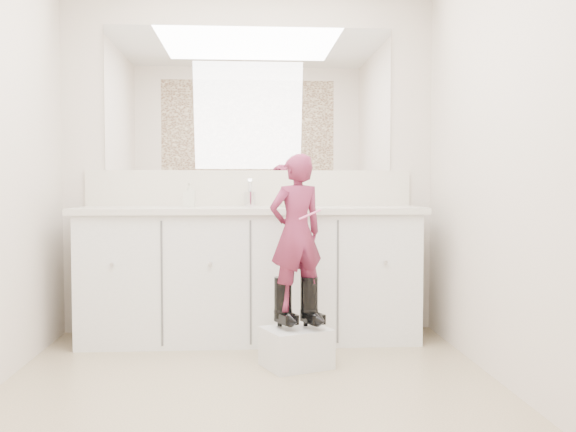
{
  "coord_description": "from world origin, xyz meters",
  "views": [
    {
      "loc": [
        -0.03,
        -3.04,
        1.04
      ],
      "look_at": [
        0.21,
        0.59,
        0.86
      ],
      "focal_mm": 40.0,
      "sensor_mm": 36.0,
      "label": 1
    }
  ],
  "objects": [
    {
      "name": "floor",
      "position": [
        0.0,
        0.0,
        0.0
      ],
      "size": [
        3.0,
        3.0,
        0.0
      ],
      "primitive_type": "plane",
      "color": "#806F53",
      "rests_on": "ground"
    },
    {
      "name": "wall_back",
      "position": [
        0.0,
        1.5,
        1.2
      ],
      "size": [
        2.6,
        0.0,
        2.6
      ],
      "primitive_type": "plane",
      "rotation": [
        1.57,
        0.0,
        0.0
      ],
      "color": "beige",
      "rests_on": "floor"
    },
    {
      "name": "wall_front",
      "position": [
        0.0,
        -1.5,
        1.2
      ],
      "size": [
        2.6,
        0.0,
        2.6
      ],
      "primitive_type": "plane",
      "rotation": [
        -1.57,
        0.0,
        0.0
      ],
      "color": "beige",
      "rests_on": "floor"
    },
    {
      "name": "wall_right",
      "position": [
        1.3,
        0.0,
        1.2
      ],
      "size": [
        0.0,
        3.0,
        3.0
      ],
      "primitive_type": "plane",
      "rotation": [
        1.57,
        0.0,
        -1.57
      ],
      "color": "beige",
      "rests_on": "floor"
    },
    {
      "name": "vanity_cabinet",
      "position": [
        0.0,
        1.23,
        0.42
      ],
      "size": [
        2.2,
        0.55,
        0.85
      ],
      "primitive_type": "cube",
      "color": "silver",
      "rests_on": "floor"
    },
    {
      "name": "countertop",
      "position": [
        0.0,
        1.21,
        0.87
      ],
      "size": [
        2.28,
        0.58,
        0.04
      ],
      "primitive_type": "cube",
      "color": "beige",
      "rests_on": "vanity_cabinet"
    },
    {
      "name": "backsplash",
      "position": [
        0.0,
        1.49,
        1.02
      ],
      "size": [
        2.28,
        0.03,
        0.25
      ],
      "primitive_type": "cube",
      "color": "beige",
      "rests_on": "countertop"
    },
    {
      "name": "mirror",
      "position": [
        0.0,
        1.49,
        1.64
      ],
      "size": [
        2.0,
        0.02,
        1.0
      ],
      "primitive_type": "cube",
      "color": "white",
      "rests_on": "wall_back"
    },
    {
      "name": "faucet",
      "position": [
        0.0,
        1.38,
        0.94
      ],
      "size": [
        0.08,
        0.08,
        0.1
      ],
      "primitive_type": "cylinder",
      "color": "silver",
      "rests_on": "countertop"
    },
    {
      "name": "cup",
      "position": [
        0.23,
        1.19,
        0.93
      ],
      "size": [
        0.12,
        0.12,
        0.09
      ],
      "primitive_type": "imported",
      "rotation": [
        0.0,
        0.0,
        0.37
      ],
      "color": "beige",
      "rests_on": "countertop"
    },
    {
      "name": "soap_bottle",
      "position": [
        -0.4,
        1.26,
        0.97
      ],
      "size": [
        0.08,
        0.08,
        0.16
      ],
      "primitive_type": "imported",
      "rotation": [
        0.0,
        0.0,
        -0.14
      ],
      "color": "beige",
      "rests_on": "countertop"
    },
    {
      "name": "step_stool",
      "position": [
        0.26,
        0.55,
        0.11
      ],
      "size": [
        0.43,
        0.4,
        0.22
      ],
      "primitive_type": "cube",
      "rotation": [
        0.0,
        0.0,
        0.39
      ],
      "color": "silver",
      "rests_on": "floor"
    },
    {
      "name": "boot_left",
      "position": [
        0.18,
        0.57,
        0.37
      ],
      "size": [
        0.17,
        0.22,
        0.29
      ],
      "primitive_type": null,
      "rotation": [
        0.0,
        0.0,
        0.39
      ],
      "color": "black",
      "rests_on": "step_stool"
    },
    {
      "name": "boot_right",
      "position": [
        0.33,
        0.57,
        0.37
      ],
      "size": [
        0.17,
        0.22,
        0.29
      ],
      "primitive_type": null,
      "rotation": [
        0.0,
        0.0,
        0.39
      ],
      "color": "black",
      "rests_on": "step_stool"
    },
    {
      "name": "toddler",
      "position": [
        0.26,
        0.57,
        0.77
      ],
      "size": [
        0.38,
        0.32,
        0.89
      ],
      "primitive_type": "imported",
      "rotation": [
        0.0,
        0.0,
        3.54
      ],
      "color": "#B23664",
      "rests_on": "step_stool"
    },
    {
      "name": "toothbrush",
      "position": [
        0.33,
        0.49,
        0.87
      ],
      "size": [
        0.13,
        0.06,
        0.06
      ],
      "primitive_type": "cylinder",
      "rotation": [
        0.0,
        1.22,
        0.39
      ],
      "color": "pink",
      "rests_on": "toddler"
    }
  ]
}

